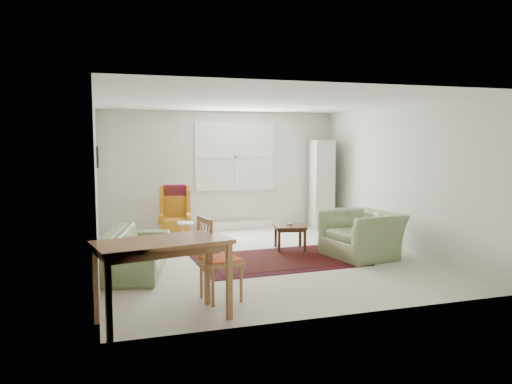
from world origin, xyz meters
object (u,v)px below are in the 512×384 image
object	(u,v)px
stool	(185,233)
desk	(163,281)
sofa	(136,242)
cabinet	(322,184)
coffee_table	(290,237)
desk_chair	(221,259)
wingback_chair	(175,212)
armchair	(362,230)

from	to	relation	value
stool	desk	distance (m)	3.92
sofa	cabinet	distance (m)	4.75
coffee_table	desk_chair	world-z (taller)	desk_chair
coffee_table	desk_chair	xyz separation A→B (m)	(-1.80, -2.34, 0.29)
cabinet	stool	bearing A→B (deg)	-154.90
wingback_chair	stool	bearing A→B (deg)	-69.74
wingback_chair	stool	world-z (taller)	wingback_chair
sofa	wingback_chair	xyz separation A→B (m)	(0.89, 2.14, 0.11)
armchair	desk	xyz separation A→B (m)	(-3.46, -1.98, -0.01)
desk_chair	cabinet	bearing A→B (deg)	-48.23
armchair	sofa	bearing A→B (deg)	-103.77
sofa	desk	world-z (taller)	desk
sofa	wingback_chair	distance (m)	2.32
stool	cabinet	world-z (taller)	cabinet
cabinet	armchair	bearing A→B (deg)	-90.11
coffee_table	cabinet	xyz separation A→B (m)	(1.42, 1.77, 0.74)
armchair	wingback_chair	distance (m)	3.61
cabinet	desk_chair	xyz separation A→B (m)	(-3.22, -4.10, -0.45)
armchair	cabinet	xyz separation A→B (m)	(0.50, 2.63, 0.51)
stool	cabinet	xyz separation A→B (m)	(3.09, 0.79, 0.74)
sofa	cabinet	bearing A→B (deg)	-46.59
sofa	armchair	xyz separation A→B (m)	(3.58, -0.26, 0.03)
stool	cabinet	distance (m)	3.27
armchair	stool	bearing A→B (deg)	-134.97
stool	wingback_chair	bearing A→B (deg)	100.14
armchair	cabinet	world-z (taller)	cabinet
coffee_table	desk	distance (m)	3.81
desk_chair	coffee_table	bearing A→B (deg)	-47.71
stool	desk	bearing A→B (deg)	-102.87
desk	desk_chair	distance (m)	0.90
coffee_table	desk_chair	size ratio (longest dim) A/B	0.52
wingback_chair	coffee_table	bearing A→B (deg)	-31.02
desk	stool	bearing A→B (deg)	77.13
sofa	coffee_table	size ratio (longest dim) A/B	3.86
desk	armchair	bearing A→B (deg)	29.77
wingback_chair	desk_chair	distance (m)	3.88
coffee_table	cabinet	world-z (taller)	cabinet
sofa	wingback_chair	bearing A→B (deg)	-9.23
armchair	coffee_table	size ratio (longest dim) A/B	2.16
sofa	stool	world-z (taller)	sofa
sofa	armchair	size ratio (longest dim) A/B	1.79
coffee_table	wingback_chair	bearing A→B (deg)	138.86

